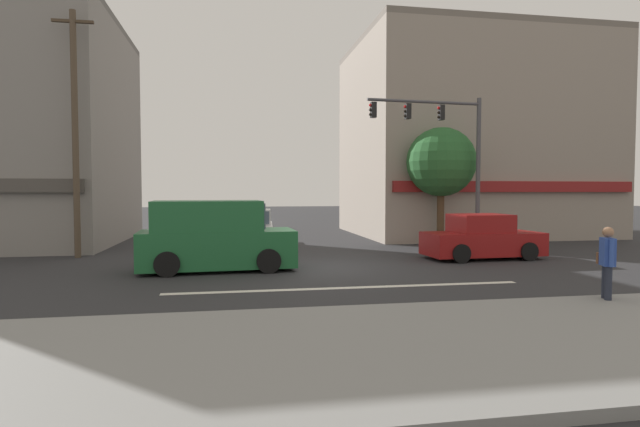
# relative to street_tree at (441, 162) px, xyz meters

# --- Properties ---
(ground_plane) EXTENTS (120.00, 120.00, 0.00)m
(ground_plane) POSITION_rel_street_tree_xyz_m (-6.22, -5.18, -3.65)
(ground_plane) COLOR #2B2B2D
(lane_marking_stripe) EXTENTS (9.00, 0.24, 0.01)m
(lane_marking_stripe) POSITION_rel_street_tree_xyz_m (-6.22, -8.68, -3.65)
(lane_marking_stripe) COLOR silver
(lane_marking_stripe) RESTS_ON ground
(sidewalk_curb) EXTENTS (40.00, 5.00, 0.16)m
(sidewalk_curb) POSITION_rel_street_tree_xyz_m (-6.22, -13.68, -3.57)
(sidewalk_curb) COLOR gray
(sidewalk_curb) RESTS_ON ground
(building_left_block) EXTENTS (10.05, 10.57, 10.27)m
(building_left_block) POSITION_rel_street_tree_xyz_m (-19.19, 4.21, 1.48)
(building_left_block) COLOR gray
(building_left_block) RESTS_ON ground
(building_right_corner) EXTENTS (12.68, 9.87, 10.55)m
(building_right_corner) POSITION_rel_street_tree_xyz_m (4.04, 5.54, 1.62)
(building_right_corner) COLOR gray
(building_right_corner) RESTS_ON ground
(street_tree) EXTENTS (3.02, 3.02, 5.18)m
(street_tree) POSITION_rel_street_tree_xyz_m (0.00, 0.00, 0.00)
(street_tree) COLOR #4C3823
(street_tree) RESTS_ON ground
(utility_pole_near_left) EXTENTS (1.40, 0.22, 8.79)m
(utility_pole_near_left) POSITION_rel_street_tree_xyz_m (-14.54, -1.52, 0.90)
(utility_pole_near_left) COLOR brown
(utility_pole_near_left) RESTS_ON ground
(utility_pole_far_right) EXTENTS (1.40, 0.22, 8.52)m
(utility_pole_far_right) POSITION_rel_street_tree_xyz_m (2.33, 4.06, 0.76)
(utility_pole_far_right) COLOR brown
(utility_pole_far_right) RESTS_ON ground
(traffic_light_mast) EXTENTS (4.89, 0.47, 6.20)m
(traffic_light_mast) POSITION_rel_street_tree_xyz_m (-0.36, -1.61, 0.65)
(traffic_light_mast) COLOR #47474C
(traffic_light_mast) RESTS_ON ground
(van_crossing_rightbound) EXTENTS (4.69, 2.23, 2.11)m
(van_crossing_rightbound) POSITION_rel_street_tree_xyz_m (-9.57, -5.30, -2.64)
(van_crossing_rightbound) COLOR #1E6033
(van_crossing_rightbound) RESTS_ON ground
(sedan_approaching_near) EXTENTS (4.16, 2.00, 1.58)m
(sedan_approaching_near) POSITION_rel_street_tree_xyz_m (-0.33, -4.33, -2.94)
(sedan_approaching_near) COLOR maroon
(sedan_approaching_near) RESTS_ON ground
(sedan_crossing_center) EXTENTS (2.09, 4.21, 1.58)m
(sedan_crossing_center) POSITION_rel_street_tree_xyz_m (-8.14, 1.59, -2.94)
(sedan_crossing_center) COLOR silver
(sedan_crossing_center) RESTS_ON ground
(pedestrian_foreground_with_bag) EXTENTS (0.48, 0.66, 1.67)m
(pedestrian_foreground_with_bag) POSITION_rel_street_tree_xyz_m (-1.38, -11.56, -2.70)
(pedestrian_foreground_with_bag) COLOR #232838
(pedestrian_foreground_with_bag) RESTS_ON ground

